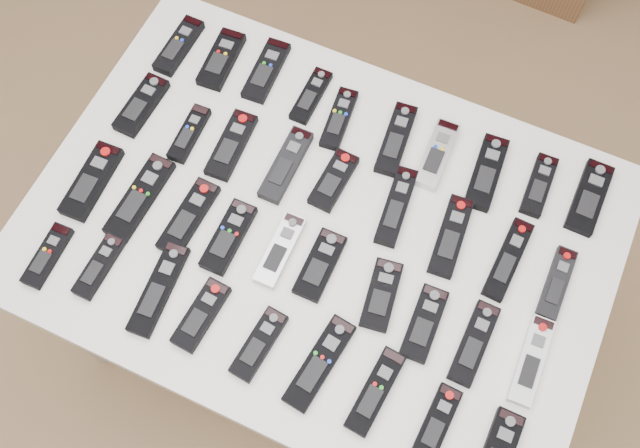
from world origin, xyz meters
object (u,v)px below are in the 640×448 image
at_px(remote_17, 508,259).
at_px(remote_28, 531,361).
at_px(remote_2, 266,71).
at_px(remote_3, 311,96).
at_px(remote_8, 539,185).
at_px(remote_35, 375,391).
at_px(remote_27, 474,343).
at_px(table, 320,238).
at_px(remote_19, 92,181).
at_px(remote_18, 557,283).
at_px(remote_29, 48,256).
at_px(remote_26, 424,323).
at_px(remote_34, 320,363).
at_px(remote_21, 189,217).
at_px(remote_24, 320,265).
at_px(remote_30, 99,266).
at_px(remote_32, 201,315).
at_px(remote_13, 286,165).
at_px(remote_36, 437,423).
at_px(remote_11, 189,134).
at_px(remote_10, 141,105).
at_px(remote_23, 280,250).
at_px(remote_16, 451,236).
at_px(remote_22, 229,237).
at_px(remote_15, 396,206).
at_px(remote_20, 140,197).
at_px(remote_1, 221,59).
at_px(remote_14, 334,180).
at_px(remote_12, 231,145).
at_px(remote_4, 339,119).
at_px(remote_31, 159,289).
at_px(remote_6, 437,155).
at_px(remote_25, 381,295).
at_px(remote_5, 396,139).
at_px(remote_0, 179,46).
at_px(remote_7, 487,173).

distance_m(remote_17, remote_28, 0.22).
xyz_separation_m(remote_2, remote_3, (0.13, -0.02, -0.00)).
height_order(remote_8, remote_35, remote_35).
bearing_deg(remote_27, table, 166.14).
bearing_deg(remote_28, remote_19, 179.52).
distance_m(remote_18, remote_29, 1.07).
relative_size(remote_26, remote_34, 0.79).
distance_m(remote_19, remote_21, 0.24).
xyz_separation_m(remote_24, remote_30, (-0.42, -0.20, 0.00)).
distance_m(remote_17, remote_32, 0.65).
bearing_deg(remote_13, remote_36, -37.44).
distance_m(remote_11, remote_29, 0.41).
relative_size(table, remote_10, 7.71).
relative_size(remote_23, remote_36, 1.11).
bearing_deg(remote_16, remote_22, -159.84).
height_order(remote_10, remote_15, same).
relative_size(remote_22, remote_26, 1.06).
bearing_deg(remote_18, remote_29, -159.00).
bearing_deg(table, remote_10, 168.39).
height_order(remote_13, remote_19, same).
relative_size(remote_20, remote_27, 1.18).
xyz_separation_m(remote_23, remote_32, (-0.08, -0.20, 0.00)).
height_order(table, remote_16, remote_16).
relative_size(remote_1, remote_14, 1.12).
distance_m(remote_12, remote_18, 0.77).
relative_size(remote_4, remote_23, 0.94).
xyz_separation_m(remote_13, remote_29, (-0.37, -0.41, -0.00)).
distance_m(remote_27, remote_35, 0.22).
relative_size(remote_17, remote_31, 0.92).
xyz_separation_m(remote_6, remote_24, (-0.13, -0.35, -0.00)).
bearing_deg(remote_10, remote_21, -38.84).
bearing_deg(remote_29, remote_11, 69.46).
height_order(table, remote_25, remote_25).
distance_m(remote_14, remote_31, 0.44).
xyz_separation_m(remote_1, remote_34, (0.52, -0.57, -0.00)).
bearing_deg(remote_5, remote_4, 175.87).
bearing_deg(remote_19, remote_20, 2.42).
height_order(remote_3, remote_32, remote_32).
relative_size(remote_3, remote_20, 0.72).
relative_size(remote_5, remote_20, 0.87).
height_order(remote_12, remote_27, same).
bearing_deg(remote_36, remote_0, 149.78).
bearing_deg(remote_22, remote_4, 75.26).
bearing_deg(remote_14, remote_5, 64.18).
relative_size(remote_13, remote_22, 1.12).
bearing_deg(remote_4, remote_18, -23.14).
bearing_deg(remote_24, remote_10, 160.85).
relative_size(remote_29, remote_36, 0.95).
bearing_deg(remote_36, remote_17, 90.09).
bearing_deg(remote_7, remote_12, -166.64).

